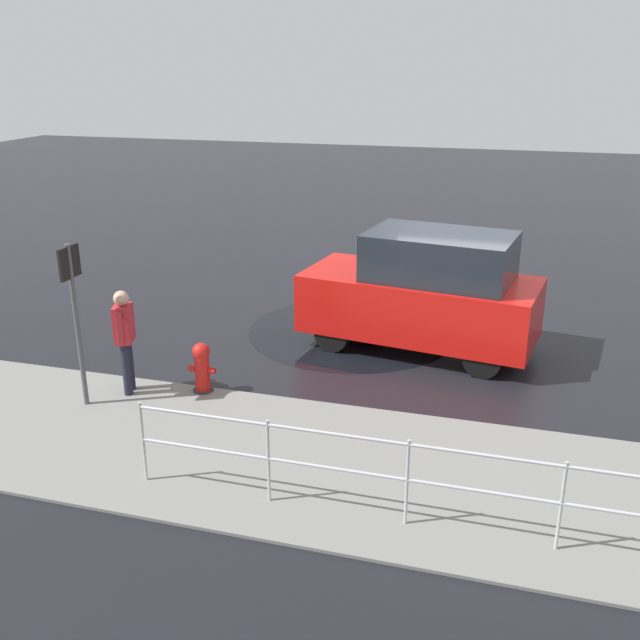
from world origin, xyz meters
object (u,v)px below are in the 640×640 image
pedestrian (125,334)px  sign_post (74,303)px  moving_hatchback (425,292)px  fire_hydrant (202,368)px

pedestrian → sign_post: (0.40, 0.53, 0.62)m
moving_hatchback → sign_post: 5.60m
moving_hatchback → pedestrian: 4.93m
fire_hydrant → pedestrian: size_ratio=0.50×
fire_hydrant → moving_hatchback: bearing=-137.7°
pedestrian → sign_post: sign_post is taller
moving_hatchback → pedestrian: bearing=37.0°
pedestrian → moving_hatchback: bearing=-143.0°
fire_hydrant → pedestrian: pedestrian is taller
sign_post → moving_hatchback: bearing=-141.1°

